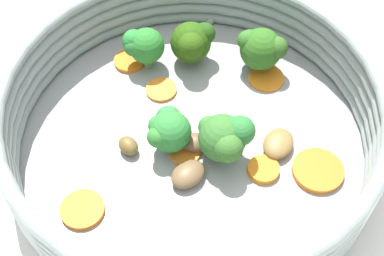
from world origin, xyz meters
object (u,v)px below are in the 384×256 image
broccoli_floret_2 (141,45)px  skillet (192,142)px  carrot_slice_4 (318,171)px  broccoli_floret_1 (225,138)px  carrot_slice_2 (129,61)px  broccoli_floret_3 (192,43)px  broccoli_floret_0 (168,129)px  mushroom_piece_2 (199,142)px  carrot_slice_0 (161,90)px  mushroom_piece_0 (188,174)px  mushroom_piece_1 (278,144)px  carrot_slice_1 (266,78)px  broccoli_floret_4 (261,48)px  carrot_slice_6 (83,209)px  carrot_slice_3 (263,170)px  carrot_slice_5 (185,152)px  mushroom_piece_3 (129,150)px

broccoli_floret_2 → skillet: bearing=-165.8°
carrot_slice_4 → broccoli_floret_1: bearing=64.7°
carrot_slice_2 → broccoli_floret_3: size_ratio=0.66×
broccoli_floret_0 → mushroom_piece_2: (-0.01, -0.03, -0.02)m
carrot_slice_0 → carrot_slice_4: size_ratio=0.67×
mushroom_piece_0 → mushroom_piece_1: (0.01, -0.09, -0.00)m
carrot_slice_2 → broccoli_floret_1: 0.15m
carrot_slice_1 → carrot_slice_2: (0.06, 0.13, 0.00)m
carrot_slice_1 → broccoli_floret_4: (0.02, 0.00, 0.03)m
mushroom_piece_0 → mushroom_piece_2: 0.04m
carrot_slice_4 → carrot_slice_6: 0.21m
skillet → mushroom_piece_2: size_ratio=12.17×
mushroom_piece_0 → mushroom_piece_2: (0.03, -0.02, -0.00)m
carrot_slice_2 → mushroom_piece_1: 0.18m
broccoli_floret_3 → mushroom_piece_2: (-0.11, 0.02, -0.02)m
carrot_slice_6 → carrot_slice_3: bearing=-89.8°
carrot_slice_1 → carrot_slice_6: 0.23m
carrot_slice_1 → mushroom_piece_1: 0.09m
broccoli_floret_3 → mushroom_piece_0: size_ratio=1.46×
carrot_slice_6 → broccoli_floret_4: size_ratio=0.78×
broccoli_floret_2 → broccoli_floret_3: broccoli_floret_3 is taller
carrot_slice_6 → mushroom_piece_0: mushroom_piece_0 is taller
carrot_slice_3 → carrot_slice_4: 0.05m
carrot_slice_4 → carrot_slice_5: 0.12m
broccoli_floret_4 → mushroom_piece_3: broccoli_floret_4 is taller
broccoli_floret_4 → carrot_slice_0: bearing=93.8°
broccoli_floret_3 → mushroom_piece_0: (-0.14, 0.04, -0.02)m
broccoli_floret_2 → mushroom_piece_1: bearing=-143.4°
skillet → carrot_slice_2: bearing=19.8°
carrot_slice_1 → broccoli_floret_4: 0.03m
broccoli_floret_2 → broccoli_floret_4: (-0.03, -0.11, -0.00)m
mushroom_piece_1 → carrot_slice_1: bearing=-11.9°
broccoli_floret_4 → broccoli_floret_0: bearing=124.0°
mushroom_piece_1 → broccoli_floret_3: bearing=21.5°
carrot_slice_4 → carrot_slice_1: bearing=3.9°
skillet → carrot_slice_4: carrot_slice_4 is taller
broccoli_floret_0 → broccoli_floret_1: (-0.02, -0.05, 0.00)m
skillet → broccoli_floret_0: broccoli_floret_0 is taller
mushroom_piece_0 → broccoli_floret_4: bearing=-42.0°
carrot_slice_6 → mushroom_piece_0: (0.01, -0.09, 0.00)m
skillet → mushroom_piece_1: mushroom_piece_1 is taller
carrot_slice_6 → broccoli_floret_2: size_ratio=0.82×
mushroom_piece_1 → mushroom_piece_2: same height
carrot_slice_2 → carrot_slice_6: 0.18m
mushroom_piece_0 → carrot_slice_6: bearing=95.7°
broccoli_floret_2 → broccoli_floret_4: bearing=-106.0°
broccoli_floret_4 → mushroom_piece_2: bearing=134.3°
carrot_slice_2 → broccoli_floret_0: 0.12m
carrot_slice_2 → broccoli_floret_0: bearing=-171.6°
broccoli_floret_0 → broccoli_floret_4: 0.13m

